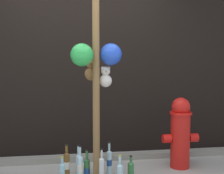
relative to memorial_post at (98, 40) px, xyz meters
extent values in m
cube|color=black|center=(-0.16, 1.09, 0.18)|extent=(10.00, 0.20, 3.58)
cube|color=gray|center=(-0.16, 0.65, -1.57)|extent=(8.00, 0.12, 0.08)
cylinder|color=olive|center=(-0.02, 0.00, -0.24)|extent=(0.08, 0.08, 2.75)
sphere|color=green|center=(-0.18, -0.12, -0.17)|extent=(0.25, 0.25, 0.25)
sphere|color=red|center=(0.16, 0.09, -0.17)|extent=(0.18, 0.18, 0.18)
sphere|color=blue|center=(0.15, 0.03, -0.16)|extent=(0.25, 0.25, 0.25)
sphere|color=brown|center=(-0.07, 0.12, -0.39)|extent=(0.15, 0.15, 0.15)
sphere|color=brown|center=(-0.07, 0.12, -0.27)|extent=(0.11, 0.11, 0.11)
sphere|color=brown|center=(-0.10, 0.12, -0.24)|extent=(0.04, 0.04, 0.04)
sphere|color=brown|center=(-0.03, 0.12, -0.24)|extent=(0.04, 0.04, 0.04)
sphere|color=brown|center=(-0.07, 0.07, -0.27)|extent=(0.04, 0.04, 0.04)
sphere|color=silver|center=(0.09, 0.06, -0.46)|extent=(0.15, 0.15, 0.15)
sphere|color=silver|center=(0.09, 0.06, -0.35)|extent=(0.11, 0.11, 0.11)
sphere|color=silver|center=(0.06, 0.06, -0.32)|extent=(0.04, 0.04, 0.04)
sphere|color=silver|center=(0.13, 0.06, -0.32)|extent=(0.04, 0.04, 0.04)
sphere|color=#9D9992|center=(0.09, 0.01, -0.35)|extent=(0.04, 0.04, 0.04)
cylinder|color=red|center=(1.08, 0.25, -1.26)|extent=(0.25, 0.25, 0.70)
cylinder|color=red|center=(1.08, 0.25, -0.90)|extent=(0.28, 0.28, 0.03)
sphere|color=red|center=(1.08, 0.25, -0.82)|extent=(0.23, 0.23, 0.23)
cylinder|color=red|center=(0.90, 0.25, -1.23)|extent=(0.11, 0.11, 0.11)
cylinder|color=red|center=(1.26, 0.25, -1.23)|extent=(0.11, 0.11, 0.11)
cylinder|color=#337038|center=(-0.13, 0.06, -1.50)|extent=(0.07, 0.07, 0.22)
cone|color=#337038|center=(-0.13, 0.06, -1.38)|extent=(0.07, 0.07, 0.03)
cylinder|color=#337038|center=(-0.13, 0.06, -1.32)|extent=(0.03, 0.03, 0.09)
cylinder|color=#1E478C|center=(-0.13, 0.06, -1.52)|extent=(0.07, 0.07, 0.06)
cylinder|color=black|center=(-0.13, 0.06, -1.27)|extent=(0.03, 0.03, 0.01)
cylinder|color=#B2DBEA|center=(-0.22, 0.12, -1.48)|extent=(0.07, 0.07, 0.25)
cone|color=#B2DBEA|center=(-0.22, 0.12, -1.34)|extent=(0.07, 0.07, 0.03)
cylinder|color=#B2DBEA|center=(-0.22, 0.12, -1.28)|extent=(0.03, 0.03, 0.09)
cylinder|color=black|center=(-0.22, 0.12, -1.23)|extent=(0.03, 0.03, 0.01)
cylinder|color=brown|center=(-0.36, 0.09, -1.46)|extent=(0.07, 0.07, 0.29)
cone|color=brown|center=(-0.36, 0.09, -1.31)|extent=(0.07, 0.07, 0.03)
cylinder|color=brown|center=(-0.36, 0.09, -1.25)|extent=(0.03, 0.03, 0.08)
cylinder|color=silver|center=(-0.36, 0.09, -1.45)|extent=(0.07, 0.07, 0.09)
cylinder|color=black|center=(-0.36, 0.09, -1.21)|extent=(0.04, 0.04, 0.01)
cone|color=#B2DBEA|center=(0.23, -0.15, -1.39)|extent=(0.07, 0.07, 0.03)
cylinder|color=#B2DBEA|center=(0.23, -0.15, -1.33)|extent=(0.03, 0.03, 0.08)
cylinder|color=gold|center=(0.23, -0.15, -1.29)|extent=(0.04, 0.04, 0.01)
cylinder|color=silver|center=(0.02, -0.15, -1.46)|extent=(0.06, 0.06, 0.29)
cone|color=silver|center=(0.02, -0.15, -1.30)|extent=(0.06, 0.06, 0.02)
cylinder|color=silver|center=(0.02, -0.15, -1.25)|extent=(0.02, 0.02, 0.08)
cylinder|color=black|center=(0.02, -0.15, -1.20)|extent=(0.02, 0.02, 0.01)
cylinder|color=#B2DBEA|center=(-0.21, 0.00, -1.47)|extent=(0.06, 0.06, 0.27)
cone|color=#B2DBEA|center=(-0.21, 0.00, -1.32)|extent=(0.06, 0.06, 0.03)
cylinder|color=#B2DBEA|center=(-0.21, 0.00, -1.26)|extent=(0.02, 0.02, 0.10)
cylinder|color=silver|center=(-0.21, 0.00, -1.46)|extent=(0.07, 0.07, 0.09)
cylinder|color=black|center=(-0.21, 0.00, -1.21)|extent=(0.03, 0.03, 0.01)
cylinder|color=#337038|center=(0.37, -0.05, -1.52)|extent=(0.07, 0.07, 0.19)
cone|color=#337038|center=(0.37, -0.05, -1.41)|extent=(0.07, 0.07, 0.03)
cylinder|color=#337038|center=(0.37, -0.05, -1.37)|extent=(0.03, 0.03, 0.06)
cylinder|color=black|center=(0.37, -0.05, -1.33)|extent=(0.03, 0.03, 0.01)
cylinder|color=brown|center=(-0.01, 0.08, -1.47)|extent=(0.08, 0.08, 0.29)
cone|color=brown|center=(-0.01, 0.08, -1.31)|extent=(0.08, 0.08, 0.03)
cylinder|color=brown|center=(-0.01, 0.08, -1.26)|extent=(0.03, 0.03, 0.07)
cylinder|color=#1E478C|center=(-0.01, 0.08, -1.45)|extent=(0.08, 0.08, 0.10)
cylinder|color=gold|center=(-0.01, 0.08, -1.21)|extent=(0.04, 0.04, 0.01)
cylinder|color=#B2DBEA|center=(0.14, 0.12, -1.47)|extent=(0.06, 0.06, 0.29)
cone|color=#B2DBEA|center=(0.14, 0.12, -1.31)|extent=(0.06, 0.06, 0.02)
cylinder|color=#B2DBEA|center=(0.14, 0.12, -1.26)|extent=(0.03, 0.03, 0.08)
cylinder|color=#1E478C|center=(0.14, 0.12, -1.45)|extent=(0.06, 0.06, 0.07)
cylinder|color=black|center=(0.14, 0.12, -1.21)|extent=(0.03, 0.03, 0.01)
cylinder|color=#93CCE0|center=(-0.41, -0.06, -1.50)|extent=(0.06, 0.06, 0.22)
cone|color=#93CCE0|center=(-0.41, -0.06, -1.38)|extent=(0.06, 0.06, 0.02)
cylinder|color=#93CCE0|center=(-0.41, -0.06, -1.34)|extent=(0.03, 0.03, 0.06)
cylinder|color=gold|center=(-0.41, -0.06, -1.30)|extent=(0.03, 0.03, 0.01)
cube|color=tan|center=(1.59, 0.75, -1.61)|extent=(0.09, 0.14, 0.01)
camera|label=1|loc=(-0.33, -3.30, -0.22)|focal=47.41mm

